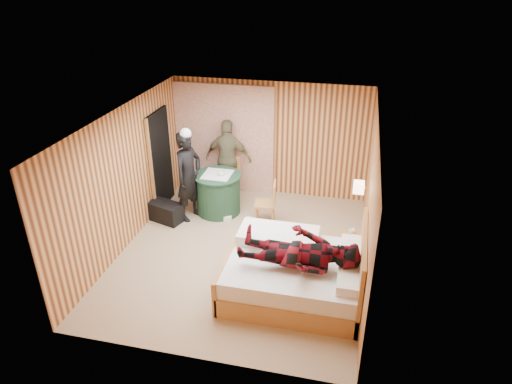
% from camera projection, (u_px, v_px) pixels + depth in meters
% --- Properties ---
extents(floor, '(4.20, 5.00, 0.01)m').
position_uv_depth(floor, '(242.00, 252.00, 8.17)').
color(floor, tan).
rests_on(floor, ground).
extents(ceiling, '(4.20, 5.00, 0.01)m').
position_uv_depth(ceiling, '(239.00, 118.00, 7.04)').
color(ceiling, white).
rests_on(ceiling, wall_back).
extents(wall_back, '(4.20, 0.02, 2.50)m').
position_uv_depth(wall_back, '(270.00, 139.00, 9.78)').
color(wall_back, '#F2A65C').
rests_on(wall_back, floor).
extents(wall_left, '(0.02, 5.00, 2.50)m').
position_uv_depth(wall_left, '(125.00, 178.00, 8.02)').
color(wall_left, '#F2A65C').
rests_on(wall_left, floor).
extents(wall_right, '(0.02, 5.00, 2.50)m').
position_uv_depth(wall_right, '(369.00, 203.00, 7.19)').
color(wall_right, '#F2A65C').
rests_on(wall_right, floor).
extents(curtain, '(2.20, 0.08, 2.40)m').
position_uv_depth(curtain, '(224.00, 139.00, 9.94)').
color(curtain, beige).
rests_on(curtain, floor).
extents(doorway, '(0.06, 0.90, 2.05)m').
position_uv_depth(doorway, '(161.00, 160.00, 9.33)').
color(doorway, black).
rests_on(doorway, floor).
extents(wall_lamp, '(0.26, 0.24, 0.16)m').
position_uv_depth(wall_lamp, '(359.00, 187.00, 7.59)').
color(wall_lamp, gold).
rests_on(wall_lamp, wall_right).
extents(bed, '(2.16, 1.71, 1.17)m').
position_uv_depth(bed, '(298.00, 273.00, 7.07)').
color(bed, tan).
rests_on(bed, floor).
extents(nightstand, '(0.38, 0.52, 0.50)m').
position_uv_depth(nightstand, '(350.00, 250.00, 7.79)').
color(nightstand, tan).
rests_on(nightstand, floor).
extents(round_table, '(0.96, 0.96, 0.85)m').
position_uv_depth(round_table, '(218.00, 193.00, 9.32)').
color(round_table, '#20452E').
rests_on(round_table, floor).
extents(chair_far, '(0.54, 0.54, 0.93)m').
position_uv_depth(chair_far, '(229.00, 173.00, 9.91)').
color(chair_far, tan).
rests_on(chair_far, floor).
extents(chair_near, '(0.45, 0.45, 0.88)m').
position_uv_depth(chair_near, '(269.00, 200.00, 8.86)').
color(chair_near, tan).
rests_on(chair_near, floor).
extents(duffel_bag, '(0.76, 0.55, 0.39)m').
position_uv_depth(duffel_bag, '(166.00, 212.00, 9.10)').
color(duffel_bag, black).
rests_on(duffel_bag, floor).
extents(sneaker_left, '(0.29, 0.16, 0.12)m').
position_uv_depth(sneaker_left, '(253.00, 221.00, 9.02)').
color(sneaker_left, white).
rests_on(sneaker_left, floor).
extents(sneaker_right, '(0.25, 0.13, 0.11)m').
position_uv_depth(sneaker_right, '(225.00, 218.00, 9.14)').
color(sneaker_right, white).
rests_on(sneaker_right, floor).
extents(woman_standing, '(0.64, 0.77, 1.82)m').
position_uv_depth(woman_standing, '(189.00, 177.00, 8.89)').
color(woman_standing, black).
rests_on(woman_standing, floor).
extents(man_at_table, '(1.02, 0.44, 1.72)m').
position_uv_depth(man_at_table, '(228.00, 159.00, 9.82)').
color(man_at_table, '#6B6647').
rests_on(man_at_table, floor).
extents(man_on_bed, '(0.86, 0.67, 1.77)m').
position_uv_depth(man_on_bed, '(299.00, 245.00, 6.56)').
color(man_on_bed, '#5F0912').
rests_on(man_on_bed, bed).
extents(book_lower, '(0.21, 0.25, 0.02)m').
position_uv_depth(book_lower, '(351.00, 239.00, 7.63)').
color(book_lower, white).
rests_on(book_lower, nightstand).
extents(book_upper, '(0.17, 0.23, 0.02)m').
position_uv_depth(book_upper, '(351.00, 238.00, 7.62)').
color(book_upper, white).
rests_on(book_upper, nightstand).
extents(cup_nightstand, '(0.12, 0.12, 0.09)m').
position_uv_depth(cup_nightstand, '(352.00, 231.00, 7.77)').
color(cup_nightstand, white).
rests_on(cup_nightstand, nightstand).
extents(cup_table, '(0.15, 0.15, 0.10)m').
position_uv_depth(cup_table, '(221.00, 173.00, 9.04)').
color(cup_table, white).
rests_on(cup_table, round_table).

